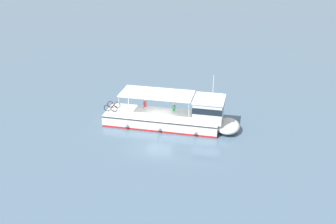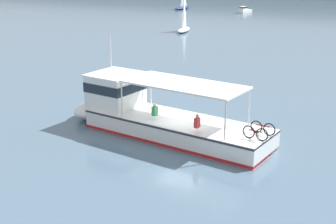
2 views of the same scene
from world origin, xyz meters
name	(u,v)px [view 2 (image 2 of 2)]	position (x,y,z in m)	size (l,w,h in m)	color
ground_plane	(182,137)	(0.00, 0.00, 0.00)	(400.00, 400.00, 0.00)	slate
ferry_main	(153,115)	(-1.85, 0.04, 1.01)	(13.03, 4.83, 5.32)	white
sailboat_off_stern	(184,28)	(-17.21, 37.61, 0.54)	(2.34, 4.98, 5.40)	white
motorboat_far_left	(244,10)	(-17.41, 65.48, 0.54)	(1.98, 3.78, 1.26)	white
sailboat_mid_channel	(182,7)	(-30.73, 66.24, 0.54)	(2.19, 4.97, 5.40)	navy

